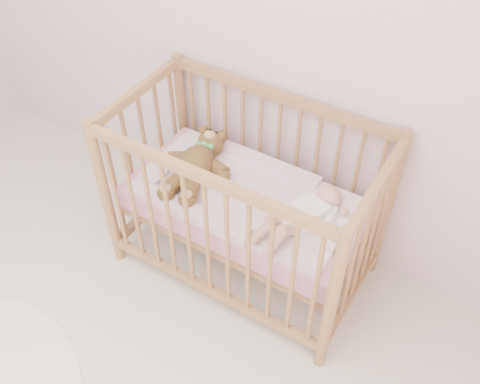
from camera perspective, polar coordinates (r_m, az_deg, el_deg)
The scene contains 6 objects.
wall_back at distance 2.73m, azimuth -0.98°, elevation 19.49°, with size 4.00×0.02×2.70m, color silver.
crib at distance 2.80m, azimuth 0.53°, elevation -1.14°, with size 1.36×0.76×1.00m, color #AB7E48, non-canonical shape.
mattress at distance 2.81m, azimuth 0.53°, elevation -1.35°, with size 1.22×0.62×0.13m, color pink.
blanket at distance 2.76m, azimuth 0.54°, elevation -0.27°, with size 1.10×0.58×0.06m, color #CE8EA6, non-canonical shape.
baby at distance 2.58m, azimuth 6.93°, elevation -2.18°, with size 0.27×0.56×0.13m, color white, non-canonical shape.
teddy_bear at distance 2.81m, azimuth -4.81°, elevation 2.92°, with size 0.40×0.58×0.16m, color brown, non-canonical shape.
Camera 1 is at (1.33, -0.08, 2.50)m, focal length 40.00 mm.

